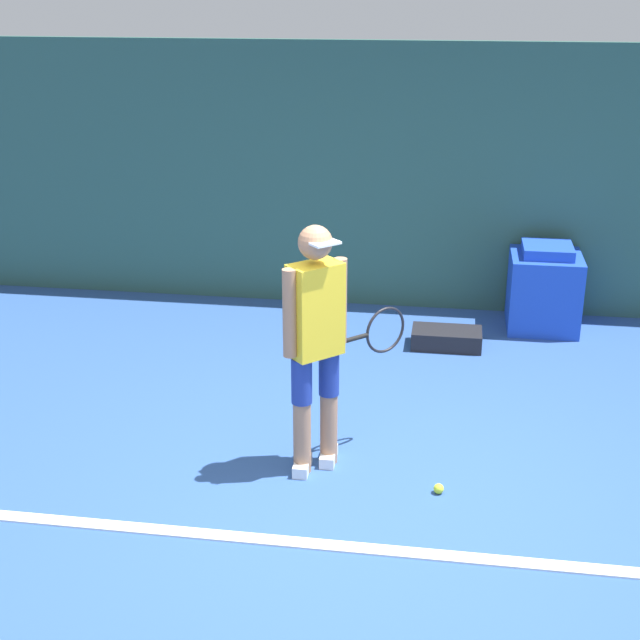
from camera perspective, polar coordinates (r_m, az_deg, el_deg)
name	(u,v)px	position (r m, az deg, el deg)	size (l,w,h in m)	color
ground_plane	(361,498)	(5.87, 2.61, -11.32)	(24.00, 24.00, 0.00)	#2D5193
back_wall	(404,179)	(8.85, 5.40, 8.97)	(24.00, 0.10, 2.60)	#2D564C
court_baseline	(350,547)	(5.41, 1.96, -14.34)	(21.60, 0.10, 0.01)	white
tennis_player	(317,338)	(5.79, -0.18, -1.13)	(0.74, 0.72, 1.71)	#A37556
tennis_ball	(439,489)	(5.94, 7.60, -10.65)	(0.07, 0.07, 0.07)	#D1E533
covered_chair	(544,289)	(8.71, 14.14, 1.95)	(0.65, 0.67, 0.82)	blue
equipment_bag	(447,338)	(8.17, 8.10, -1.16)	(0.63, 0.35, 0.16)	black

